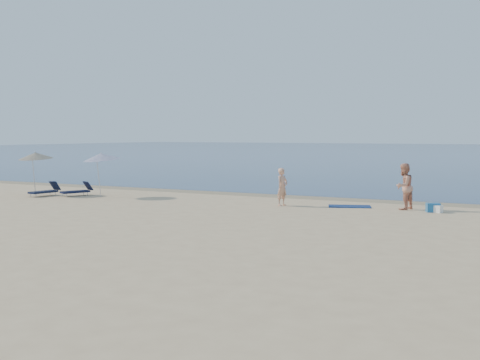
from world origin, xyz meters
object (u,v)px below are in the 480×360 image
Objects in this scene: person_left at (282,187)px; umbrella_near at (101,157)px; blue_cooler at (433,208)px; person_right at (404,186)px.

umbrella_near is (-9.18, -0.59, 1.14)m from person_left.
umbrella_near reaches higher than blue_cooler.
umbrella_near is (-15.19, -1.35, 1.76)m from blue_cooler.
person_left is 0.71× the size of umbrella_near.
blue_cooler is at bearing -68.74° from person_left.
person_right reaches higher than blue_cooler.
person_left is at bearing 163.98° from blue_cooler.
umbrella_near is at bearing 107.78° from person_left.
umbrella_near reaches higher than person_right.
blue_cooler is 0.22× the size of umbrella_near.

